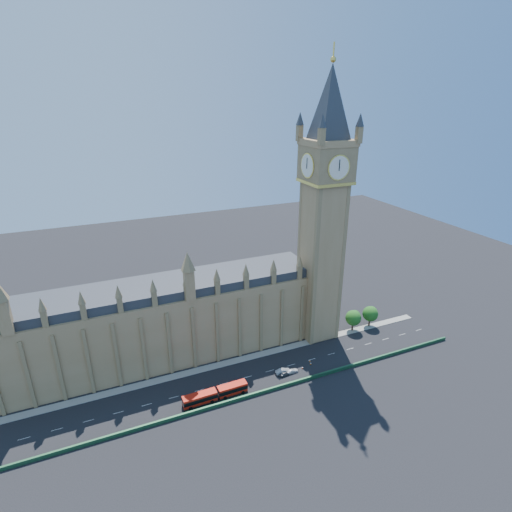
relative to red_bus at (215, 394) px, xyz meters
name	(u,v)px	position (x,y,z in m)	size (l,w,h in m)	color
ground	(236,380)	(8.53, 5.57, -1.78)	(400.00, 400.00, 0.00)	black
palace_westminster	(141,326)	(-16.47, 27.57, 12.08)	(120.00, 20.00, 28.00)	#967449
elizabeth_tower	(325,193)	(46.53, 19.56, 52.78)	(20.59, 20.59, 105.00)	#967449
bridge_parapet	(246,397)	(8.53, -3.43, -1.18)	(160.00, 0.60, 1.20)	#1E4C2D
kerb_north	(226,363)	(8.53, 15.07, -1.70)	(160.00, 3.00, 0.16)	gray
tree_east_near	(354,317)	(60.75, 15.65, 3.86)	(6.00, 6.00, 8.50)	#382619
tree_east_far	(371,313)	(68.75, 15.65, 3.86)	(6.00, 6.00, 8.50)	#382619
red_bus	(215,394)	(0.00, 0.00, 0.00)	(19.95, 3.53, 3.38)	red
car_grey	(285,374)	(24.20, 1.61, -1.11)	(1.59, 3.96, 1.35)	#44474C
car_silver	(283,371)	(24.07, 2.77, -0.96)	(1.74, 5.00, 1.65)	#94979B
car_white	(292,371)	(26.96, 1.92, -1.15)	(1.76, 4.33, 1.26)	silver
cone_a	(310,360)	(35.40, 4.91, -1.42)	(0.61, 0.61, 0.73)	black
cone_b	(279,374)	(22.53, 2.44, -1.44)	(0.44, 0.44, 0.69)	black
cone_c	(311,364)	(34.79, 3.21, -1.42)	(0.51, 0.51, 0.74)	black
cone_d	(302,368)	(31.09, 2.37, -1.43)	(0.50, 0.50, 0.71)	black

